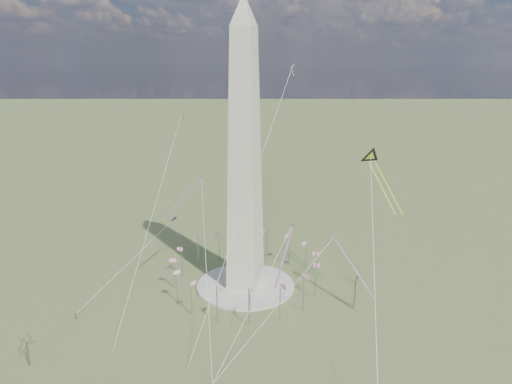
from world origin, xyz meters
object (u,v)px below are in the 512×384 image
(washington_monument, at_px, (245,159))
(person_west, at_px, (76,316))
(kite_delta_black, at_px, (372,160))
(tree_near, at_px, (356,280))

(washington_monument, bearing_deg, person_west, -139.24)
(washington_monument, relative_size, kite_delta_black, 4.85)
(tree_near, relative_size, kite_delta_black, 0.69)
(person_west, relative_size, kite_delta_black, 0.09)
(kite_delta_black, bearing_deg, washington_monument, -18.11)
(tree_near, xyz_separation_m, person_west, (-84.28, -36.43, -9.15))
(tree_near, height_order, person_west, tree_near)
(washington_monument, xyz_separation_m, person_west, (-44.43, -38.30, -47.04))
(kite_delta_black, bearing_deg, person_west, -4.08)
(person_west, bearing_deg, kite_delta_black, -137.22)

